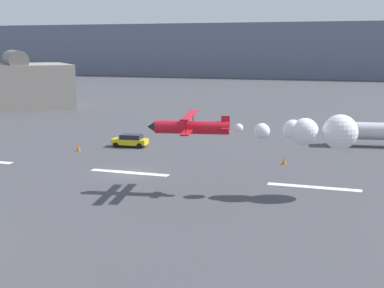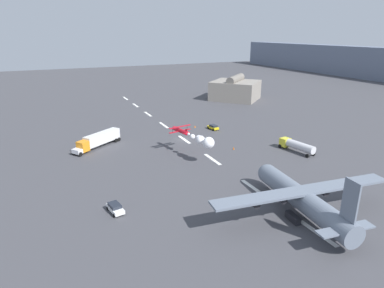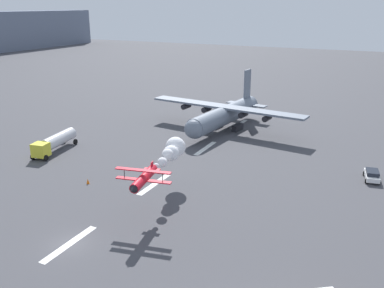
% 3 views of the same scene
% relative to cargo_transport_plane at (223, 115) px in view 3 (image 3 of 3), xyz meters
% --- Properties ---
extents(ground_plane, '(440.00, 440.00, 0.00)m').
position_rel_cargo_transport_plane_xyz_m(ground_plane, '(-46.15, -1.38, -3.25)').
color(ground_plane, '#424247').
rests_on(ground_plane, ground).
extents(runway_stripe_4, '(8.00, 0.90, 0.01)m').
position_rel_cargo_transport_plane_xyz_m(runway_stripe_4, '(-46.15, -1.38, -3.24)').
color(runway_stripe_4, white).
rests_on(runway_stripe_4, ground).
extents(runway_stripe_5, '(8.00, 0.90, 0.01)m').
position_rel_cargo_transport_plane_xyz_m(runway_stripe_5, '(-28.74, -1.38, -3.24)').
color(runway_stripe_5, white).
rests_on(runway_stripe_5, ground).
extents(runway_stripe_6, '(8.00, 0.90, 0.01)m').
position_rel_cargo_transport_plane_xyz_m(runway_stripe_6, '(-11.33, -1.38, -3.24)').
color(runway_stripe_6, white).
rests_on(runway_stripe_6, ground).
extents(runway_stripe_7, '(8.00, 0.90, 0.01)m').
position_rel_cargo_transport_plane_xyz_m(runway_stripe_7, '(6.08, -1.38, -3.24)').
color(runway_stripe_7, white).
rests_on(runway_stripe_7, ground).
extents(cargo_transport_plane, '(25.14, 33.17, 10.90)m').
position_rel_cargo_transport_plane_xyz_m(cargo_transport_plane, '(0.00, 0.00, 0.00)').
color(cargo_transport_plane, slate).
rests_on(cargo_transport_plane, ground).
extents(stunt_biplane_red, '(16.84, 6.95, 2.80)m').
position_rel_cargo_transport_plane_xyz_m(stunt_biplane_red, '(-30.05, -4.42, 2.06)').
color(stunt_biplane_red, red).
extents(fuel_tanker_truck, '(10.42, 4.26, 2.90)m').
position_rel_cargo_transport_plane_xyz_m(fuel_tanker_truck, '(-24.34, 21.08, -1.49)').
color(fuel_tanker_truck, yellow).
rests_on(fuel_tanker_truck, ground).
extents(followme_car_yellow, '(4.51, 2.62, 1.52)m').
position_rel_cargo_transport_plane_xyz_m(followme_car_yellow, '(-13.60, -28.74, -2.43)').
color(followme_car_yellow, white).
rests_on(followme_car_yellow, ground).
extents(traffic_cone_far, '(0.44, 0.44, 0.75)m').
position_rel_cargo_transport_plane_xyz_m(traffic_cone_far, '(-32.73, 7.14, -2.87)').
color(traffic_cone_far, orange).
rests_on(traffic_cone_far, ground).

